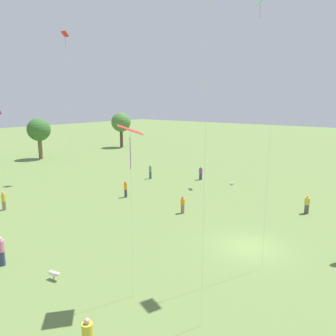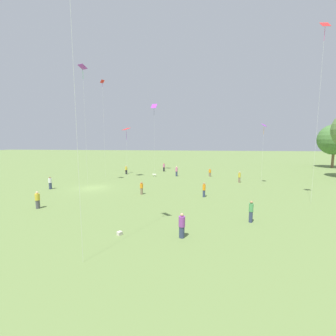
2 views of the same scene
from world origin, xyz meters
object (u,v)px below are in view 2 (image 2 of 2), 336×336
at_px(kite_6, 103,91).
at_px(person_4, 210,173).
at_px(person_2, 251,211).
at_px(kite_2, 154,108).
at_px(person_1, 126,170).
at_px(kite_1, 324,37).
at_px(person_7, 177,171).
at_px(dog_0, 154,175).
at_px(kite_0, 126,130).
at_px(person_0, 142,188).
at_px(person_10, 50,183).
at_px(person_5, 38,200).
at_px(person_8, 182,226).
at_px(picnic_bag_0, 120,233).
at_px(kite_7, 83,72).
at_px(kite_3, 264,128).
at_px(dog_1, 125,170).
at_px(person_9, 204,190).
at_px(person_3, 164,167).
at_px(person_6, 239,177).

bearing_deg(kite_6, person_4, 174.11).
xyz_separation_m(person_2, kite_2, (-30.42, -13.62, 12.93)).
bearing_deg(person_1, kite_1, -163.76).
distance_m(person_7, dog_0, 4.34).
height_order(kite_0, kite_1, kite_1).
xyz_separation_m(person_0, person_7, (-15.11, 3.31, 0.14)).
relative_size(person_1, kite_6, 0.10).
relative_size(person_10, dog_0, 2.40).
height_order(person_5, person_8, person_8).
distance_m(person_0, person_10, 13.68).
distance_m(person_1, picnic_bag_0, 30.09).
height_order(person_7, kite_7, kite_7).
distance_m(kite_1, picnic_bag_0, 26.87).
distance_m(person_10, kite_3, 32.26).
bearing_deg(dog_1, kite_6, 54.45).
xyz_separation_m(person_0, kite_0, (-12.42, -5.63, 7.91)).
distance_m(person_10, kite_1, 36.91).
relative_size(person_0, kite_1, 0.09).
relative_size(person_0, dog_0, 2.21).
distance_m(person_7, person_9, 16.17).
xyz_separation_m(person_3, dog_0, (7.48, -0.85, -0.53)).
bearing_deg(person_0, kite_0, -96.68).
height_order(person_8, picnic_bag_0, person_8).
xyz_separation_m(person_0, person_1, (-16.59, -7.10, 0.04)).
xyz_separation_m(person_1, kite_0, (4.17, 1.47, 7.86)).
xyz_separation_m(person_10, kite_0, (-10.82, 7.96, 7.84)).
xyz_separation_m(person_6, picnic_bag_0, (22.09, -12.78, -0.78)).
height_order(kite_2, kite_7, kite_7).
height_order(person_2, person_6, person_2).
xyz_separation_m(kite_3, picnic_bag_0, (20.49, -15.76, -8.59)).
xyz_separation_m(person_10, kite_6, (-10.60, 3.84, 14.77)).
bearing_deg(picnic_bag_0, person_10, -133.15).
distance_m(person_8, kite_1, 23.48).
height_order(kite_3, dog_1, kite_3).
relative_size(person_6, kite_3, 0.19).
xyz_separation_m(person_1, person_7, (1.48, 10.41, 0.10)).
bearing_deg(person_5, person_7, 12.41).
xyz_separation_m(kite_7, dog_1, (-14.54, 1.55, -16.53)).
height_order(person_3, kite_3, kite_3).
xyz_separation_m(person_0, person_8, (12.25, 5.80, 0.08)).
distance_m(person_7, kite_0, 12.14).
distance_m(person_10, dog_0, 17.83).
height_order(person_5, kite_3, kite_3).
distance_m(person_2, person_3, 32.21).
xyz_separation_m(person_0, person_9, (0.41, 7.87, 0.09)).
relative_size(person_4, kite_0, 0.17).
bearing_deg(person_8, kite_0, 160.34).
bearing_deg(person_2, kite_1, -105.13).
distance_m(person_2, person_6, 18.52).
bearing_deg(person_1, person_7, -136.71).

